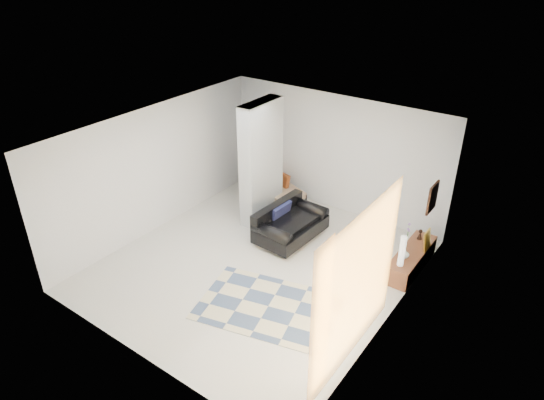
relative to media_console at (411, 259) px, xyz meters
The scene contains 17 objects.
floor 3.05m from the media_console, 145.96° to the right, with size 6.00×6.00×0.00m, color white.
ceiling 4.00m from the media_console, 145.96° to the right, with size 6.00×6.00×0.00m, color white.
wall_back 3.08m from the media_console, 152.77° to the left, with size 6.00×6.00×0.00m, color silver.
wall_front 5.47m from the media_console, 118.19° to the right, with size 6.00×6.00×0.00m, color silver.
wall_left 5.67m from the media_console, 162.10° to the right, with size 6.00×6.00×0.00m, color silver.
wall_right 2.09m from the media_console, 82.32° to the right, with size 6.00×6.00×0.00m, color silver.
partition_column 3.81m from the media_console, behind, with size 0.35×1.20×2.80m, color #B5BBBD.
hallway_door 4.86m from the media_console, 164.78° to the left, with size 0.85×0.06×2.04m, color white.
curtain 3.12m from the media_console, 87.00° to the right, with size 2.55×2.55×0.00m, color gold.
wall_art 1.46m from the media_console, ahead, with size 0.04×0.45×0.55m, color black.
media_console is the anchor object (origin of this frame).
loveseat 2.65m from the media_console, 169.13° to the right, with size 1.04×1.68×0.76m.
daybed 4.02m from the media_console, 168.80° to the left, with size 1.97×1.34×0.77m.
area_rug 3.07m from the media_console, 121.91° to the right, with size 2.43×1.62×0.01m, color beige.
cylinder_lamp 0.77m from the media_console, 92.01° to the right, with size 0.11×0.11×0.63m, color white.
bronze_figurine 0.58m from the media_console, 95.82° to the left, with size 0.11×0.11×0.22m, color black, non-canonical shape.
vase 0.42m from the media_console, 99.25° to the right, with size 0.17×0.17×0.18m, color white.
Camera 1 is at (4.85, -6.32, 5.81)m, focal length 32.00 mm.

